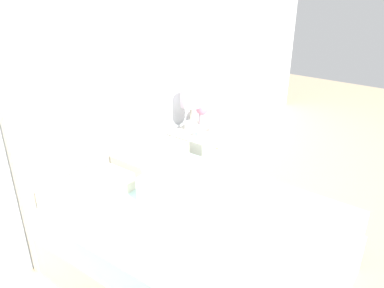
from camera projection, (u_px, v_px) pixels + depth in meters
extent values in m
plane|color=#CCB28E|center=(108.00, 223.00, 3.35)|extent=(12.00, 12.00, 0.00)
cube|color=white|center=(86.00, 80.00, 2.84)|extent=(8.00, 0.06, 2.60)
cube|color=beige|center=(197.00, 254.00, 2.75)|extent=(1.43, 1.97, 0.33)
cube|color=silver|center=(198.00, 224.00, 2.64)|extent=(1.40, 1.93, 0.21)
cube|color=beige|center=(103.00, 160.00, 3.07)|extent=(1.46, 0.05, 1.29)
cube|color=white|center=(88.00, 191.00, 2.71)|extent=(0.60, 0.36, 0.14)
cube|color=white|center=(151.00, 156.00, 3.21)|extent=(0.60, 0.36, 0.14)
cube|color=white|center=(156.00, 183.00, 2.76)|extent=(0.32, 0.11, 0.19)
cube|color=silver|center=(199.00, 157.00, 3.88)|extent=(0.51, 0.43, 0.59)
sphere|color=#B2AD93|center=(217.00, 148.00, 3.69)|extent=(0.02, 0.02, 0.02)
cylinder|color=white|center=(191.00, 126.00, 3.77)|extent=(0.13, 0.13, 0.08)
cylinder|color=#B7B29E|center=(191.00, 114.00, 3.72)|extent=(0.02, 0.02, 0.17)
cylinder|color=silver|center=(191.00, 98.00, 3.65)|extent=(0.21, 0.21, 0.17)
cylinder|color=silver|center=(202.00, 119.00, 3.89)|extent=(0.07, 0.07, 0.12)
sphere|color=pink|center=(202.00, 109.00, 3.85)|extent=(0.13, 0.13, 0.13)
sphere|color=#609356|center=(204.00, 111.00, 3.88)|extent=(0.06, 0.06, 0.06)
cylinder|color=white|center=(214.00, 132.00, 3.72)|extent=(0.11, 0.11, 0.01)
cylinder|color=white|center=(214.00, 129.00, 3.70)|extent=(0.07, 0.07, 0.06)
cube|color=silver|center=(198.00, 133.00, 3.62)|extent=(0.07, 0.06, 0.06)
cylinder|color=white|center=(200.00, 134.00, 3.61)|extent=(0.05, 0.00, 0.05)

